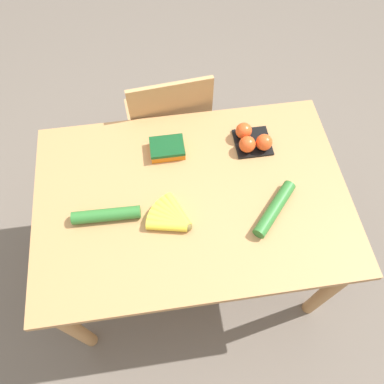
{
  "coord_description": "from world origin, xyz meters",
  "views": [
    {
      "loc": [
        -0.1,
        -0.72,
        2.04
      ],
      "look_at": [
        0.0,
        0.0,
        0.76
      ],
      "focal_mm": 35.0,
      "sensor_mm": 36.0,
      "label": 1
    }
  ],
  "objects_px": {
    "banana_bunch": "(171,218)",
    "cucumber_far": "(275,209)",
    "cucumber_near": "(106,215)",
    "carrot_bag": "(167,148)",
    "tomato_pack": "(252,140)",
    "chair": "(169,126)"
  },
  "relations": [
    {
      "from": "carrot_bag",
      "to": "cucumber_near",
      "type": "xyz_separation_m",
      "value": [
        -0.27,
        -0.28,
        -0.0
      ]
    },
    {
      "from": "tomato_pack",
      "to": "cucumber_near",
      "type": "relative_size",
      "value": 0.59
    },
    {
      "from": "chair",
      "to": "tomato_pack",
      "type": "distance_m",
      "value": 0.58
    },
    {
      "from": "cucumber_near",
      "to": "chair",
      "type": "bearing_deg",
      "value": 64.88
    },
    {
      "from": "carrot_bag",
      "to": "chair",
      "type": "bearing_deg",
      "value": 84.71
    },
    {
      "from": "tomato_pack",
      "to": "cucumber_far",
      "type": "relative_size",
      "value": 0.68
    },
    {
      "from": "banana_bunch",
      "to": "cucumber_far",
      "type": "bearing_deg",
      "value": -2.95
    },
    {
      "from": "cucumber_near",
      "to": "banana_bunch",
      "type": "bearing_deg",
      "value": -10.36
    },
    {
      "from": "carrot_bag",
      "to": "cucumber_far",
      "type": "relative_size",
      "value": 0.64
    },
    {
      "from": "tomato_pack",
      "to": "cucumber_far",
      "type": "distance_m",
      "value": 0.33
    },
    {
      "from": "banana_bunch",
      "to": "tomato_pack",
      "type": "height_order",
      "value": "tomato_pack"
    },
    {
      "from": "chair",
      "to": "tomato_pack",
      "type": "xyz_separation_m",
      "value": [
        0.33,
        -0.37,
        0.3
      ]
    },
    {
      "from": "banana_bunch",
      "to": "cucumber_far",
      "type": "relative_size",
      "value": 0.78
    },
    {
      "from": "tomato_pack",
      "to": "carrot_bag",
      "type": "bearing_deg",
      "value": 177.38
    },
    {
      "from": "cucumber_near",
      "to": "cucumber_far",
      "type": "relative_size",
      "value": 1.16
    },
    {
      "from": "tomato_pack",
      "to": "cucumber_near",
      "type": "height_order",
      "value": "tomato_pack"
    },
    {
      "from": "carrot_bag",
      "to": "cucumber_near",
      "type": "height_order",
      "value": "cucumber_near"
    },
    {
      "from": "chair",
      "to": "carrot_bag",
      "type": "relative_size",
      "value": 6.15
    },
    {
      "from": "cucumber_near",
      "to": "carrot_bag",
      "type": "bearing_deg",
      "value": 46.53
    },
    {
      "from": "banana_bunch",
      "to": "carrot_bag",
      "type": "distance_m",
      "value": 0.33
    },
    {
      "from": "chair",
      "to": "cucumber_near",
      "type": "distance_m",
      "value": 0.76
    },
    {
      "from": "chair",
      "to": "cucumber_near",
      "type": "bearing_deg",
      "value": 59.63
    }
  ]
}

